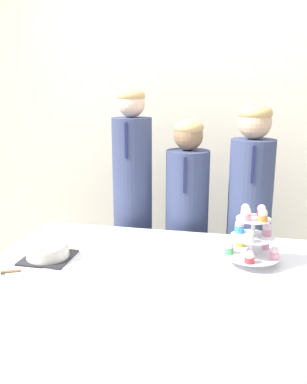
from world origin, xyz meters
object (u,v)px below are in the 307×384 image
(student_0, at_px, (133,215))
(student_2, at_px, (248,228))
(student_1, at_px, (186,232))
(round_cake, at_px, (48,250))
(cupcake_stand, at_px, (252,236))
(cake_knife, at_px, (23,271))

(student_0, bearing_deg, student_2, 0.00)
(student_1, relative_size, student_2, 0.94)
(student_2, bearing_deg, round_cake, -143.26)
(round_cake, relative_size, cupcake_stand, 0.80)
(cupcake_stand, height_order, student_0, student_0)
(cake_knife, bearing_deg, student_2, 18.80)
(cake_knife, height_order, cupcake_stand, cupcake_stand)
(round_cake, xyz_separation_m, student_2, (1.01, 0.75, -0.07))
(cake_knife, bearing_deg, cupcake_stand, -5.20)
(cupcake_stand, bearing_deg, cake_knife, -163.11)
(round_cake, relative_size, student_1, 0.17)
(student_1, bearing_deg, student_0, 180.00)
(cake_knife, distance_m, student_0, 0.96)
(cupcake_stand, xyz_separation_m, student_2, (0.00, 0.59, -0.16))
(cupcake_stand, bearing_deg, student_2, 89.92)
(student_0, relative_size, student_1, 1.13)
(student_1, bearing_deg, cupcake_stand, -56.43)
(cupcake_stand, distance_m, student_1, 0.75)
(round_cake, relative_size, cake_knife, 0.83)
(round_cake, bearing_deg, cupcake_stand, 8.90)
(cupcake_stand, bearing_deg, round_cake, -171.10)
(round_cake, relative_size, student_2, 0.16)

